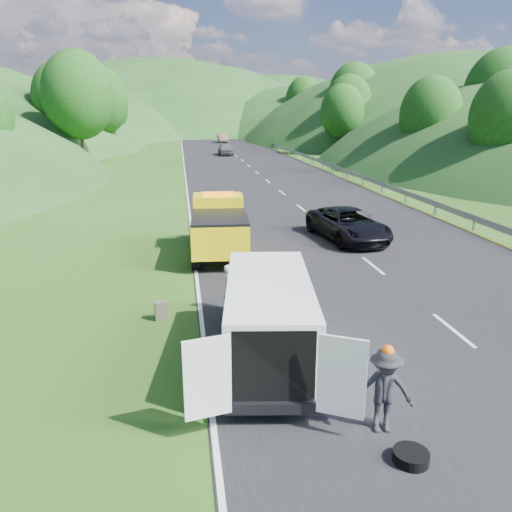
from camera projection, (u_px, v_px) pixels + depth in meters
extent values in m
plane|color=#38661E|center=(328.00, 309.00, 15.33)|extent=(320.00, 320.00, 0.00)
cube|color=black|center=(249.00, 166.00, 53.69)|extent=(14.00, 200.00, 0.02)
cube|color=gray|center=(290.00, 155.00, 66.58)|extent=(0.06, 140.00, 1.52)
cylinder|color=black|center=(198.00, 233.00, 22.78)|extent=(0.40, 1.00, 0.98)
cylinder|color=black|center=(239.00, 232.00, 22.94)|extent=(0.40, 1.00, 0.98)
cylinder|color=black|center=(196.00, 257.00, 19.02)|extent=(0.40, 1.00, 0.98)
cylinder|color=black|center=(245.00, 256.00, 19.19)|extent=(0.40, 1.00, 0.98)
cube|color=yellow|center=(218.00, 216.00, 21.80)|extent=(2.20, 1.69, 1.87)
cube|color=yellow|center=(220.00, 234.00, 19.76)|extent=(2.35, 3.46, 1.28)
cube|color=black|center=(219.00, 217.00, 19.56)|extent=(2.35, 3.46, 0.10)
cube|color=black|center=(218.00, 222.00, 23.08)|extent=(2.03, 1.29, 0.69)
cube|color=black|center=(218.00, 224.00, 23.70)|extent=(2.07, 0.31, 0.49)
cube|color=yellow|center=(218.00, 207.00, 23.22)|extent=(2.01, 0.88, 1.07)
cube|color=orange|center=(218.00, 194.00, 21.52)|extent=(1.39, 0.32, 0.16)
cube|color=black|center=(218.00, 205.00, 22.36)|extent=(1.87, 0.18, 0.88)
cylinder|color=black|center=(235.00, 321.00, 13.55)|extent=(0.38, 0.78, 0.75)
cylinder|color=black|center=(297.00, 321.00, 13.57)|extent=(0.38, 0.78, 0.75)
cylinder|color=black|center=(231.00, 383.00, 10.50)|extent=(0.38, 0.78, 0.75)
cylinder|color=black|center=(311.00, 383.00, 10.52)|extent=(0.38, 0.78, 0.75)
cube|color=white|center=(269.00, 316.00, 11.70)|extent=(2.57, 5.08, 1.73)
cube|color=white|center=(265.00, 292.00, 14.27)|extent=(1.97, 1.09, 0.94)
cube|color=black|center=(266.00, 269.00, 13.88)|extent=(1.76, 0.55, 0.78)
cube|color=black|center=(274.00, 366.00, 9.41)|extent=(1.59, 0.31, 1.50)
cube|color=white|center=(207.00, 378.00, 8.99)|extent=(0.88, 0.24, 1.59)
cube|color=white|center=(342.00, 377.00, 9.02)|extent=(0.81, 0.47, 1.59)
cube|color=black|center=(273.00, 408.00, 9.56)|extent=(1.87, 0.39, 0.23)
imported|color=silver|center=(230.00, 311.00, 15.20)|extent=(0.47, 0.59, 1.47)
imported|color=tan|center=(266.00, 317.00, 14.80)|extent=(0.55, 0.56, 0.91)
imported|color=black|center=(381.00, 431.00, 9.56)|extent=(1.17, 0.78, 1.69)
cube|color=#5C5745|center=(161.00, 311.00, 14.50)|extent=(0.38, 0.26, 0.56)
cylinder|color=black|center=(410.00, 462.00, 8.70)|extent=(0.63, 0.63, 0.20)
imported|color=black|center=(347.00, 240.00, 23.49)|extent=(3.16, 5.53, 1.45)
imported|color=#4B4C50|center=(226.00, 155.00, 66.17)|extent=(1.85, 4.59, 1.56)
imported|color=#724C56|center=(223.00, 143.00, 91.04)|extent=(1.64, 4.70, 1.55)
imported|color=#A05051|center=(218.00, 139.00, 103.31)|extent=(1.93, 4.74, 1.38)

